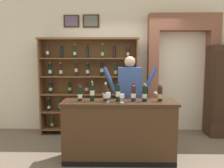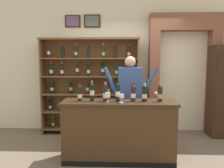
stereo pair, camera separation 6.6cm
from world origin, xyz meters
TOP-DOWN VIEW (x-y plane):
  - ground_plane at (0.00, 0.00)m, footprint 14.00×14.00m
  - back_wall at (-0.00, 1.67)m, footprint 12.00×0.19m
  - wine_shelf at (-0.69, 1.34)m, footprint 2.14×0.35m
  - archway_doorway at (1.36, 1.53)m, footprint 1.52×0.45m
  - tasting_counter at (-0.04, -0.00)m, footprint 1.82×0.56m
  - shopkeeper at (0.15, 0.50)m, footprint 1.01×0.22m
  - tasting_bottle_rosso at (-0.67, -0.02)m, footprint 0.07×0.07m
  - tasting_bottle_bianco at (-0.47, -0.01)m, footprint 0.07×0.07m
  - tasting_bottle_super_tuscan at (-0.26, 0.01)m, footprint 0.08×0.08m
  - tasting_bottle_chianti at (-0.06, -0.03)m, footprint 0.07×0.07m
  - tasting_bottle_brunello at (0.19, -0.01)m, footprint 0.07×0.07m
  - tasting_bottle_riserva at (0.36, -0.01)m, footprint 0.08×0.08m
  - tasting_bottle_vin_santo at (0.61, 0.00)m, footprint 0.07×0.07m
  - wine_glass_spare at (-0.22, -0.10)m, footprint 0.08×0.08m
  - wine_glass_center at (-0.00, -0.13)m, footprint 0.07×0.07m

SIDE VIEW (x-z plane):
  - ground_plane at x=0.00m, z-range -0.02..0.00m
  - tasting_counter at x=-0.04m, z-range 0.00..0.98m
  - shopkeeper at x=0.15m, z-range 0.20..1.90m
  - wine_glass_center at x=0.00m, z-range 1.01..1.14m
  - wine_glass_spare at x=-0.22m, z-range 1.01..1.16m
  - tasting_bottle_rosso at x=-0.67m, z-range 0.97..1.24m
  - wine_shelf at x=-0.69m, z-range 0.06..2.15m
  - tasting_bottle_vin_santo at x=0.61m, z-range 0.96..1.26m
  - tasting_bottle_brunello at x=0.19m, z-range 0.96..1.27m
  - tasting_bottle_riserva at x=0.36m, z-range 0.97..1.26m
  - tasting_bottle_super_tuscan at x=-0.26m, z-range 0.97..1.27m
  - tasting_bottle_bianco at x=-0.47m, z-range 0.97..1.29m
  - tasting_bottle_chianti at x=-0.06m, z-range 0.97..1.29m
  - archway_doorway at x=1.36m, z-range 0.16..2.77m
  - back_wall at x=0.00m, z-range 0.00..3.25m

